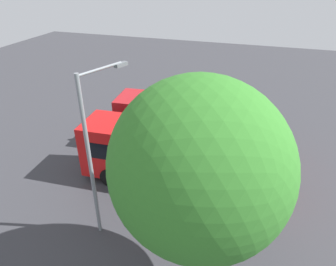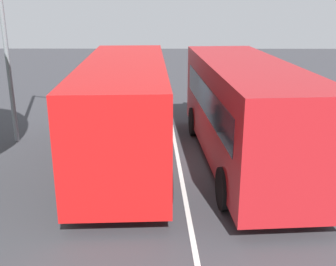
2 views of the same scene
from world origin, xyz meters
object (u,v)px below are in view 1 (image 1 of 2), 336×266
(pedestrian, at_px, (91,128))
(street_lamp, at_px, (93,148))
(bus_far_left, at_px, (189,123))
(bus_center_left, at_px, (169,153))
(depot_tree, at_px, (199,171))

(pedestrian, distance_m, street_lamp, 8.41)
(bus_far_left, distance_m, bus_center_left, 3.67)
(bus_center_left, distance_m, pedestrian, 6.60)
(street_lamp, bearing_deg, pedestrian, 53.92)
(bus_center_left, xyz_separation_m, depot_tree, (-2.60, 5.41, 3.30))
(pedestrian, xyz_separation_m, depot_tree, (-8.66, 7.91, 4.10))
(pedestrian, relative_size, depot_tree, 0.21)
(pedestrian, distance_m, depot_tree, 12.42)
(bus_center_left, bearing_deg, bus_far_left, -96.07)
(bus_far_left, distance_m, depot_tree, 9.94)
(bus_center_left, relative_size, pedestrian, 5.67)
(bus_center_left, height_order, street_lamp, street_lamp)
(pedestrian, xyz_separation_m, street_lamp, (-4.30, 6.49, 3.18))
(pedestrian, bearing_deg, bus_center_left, -27.71)
(bus_center_left, xyz_separation_m, street_lamp, (1.76, 3.99, 2.38))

